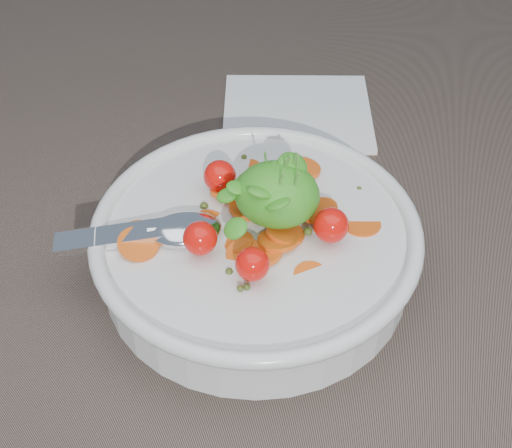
# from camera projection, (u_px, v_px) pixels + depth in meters

# --- Properties ---
(ground) EXTENTS (6.00, 6.00, 0.00)m
(ground) POSITION_uv_depth(u_px,v_px,m) (270.00, 254.00, 0.59)
(ground) COLOR brown
(ground) RESTS_ON ground
(bowl) EXTENTS (0.27, 0.25, 0.11)m
(bowl) POSITION_uv_depth(u_px,v_px,m) (256.00, 244.00, 0.55)
(bowl) COLOR silver
(bowl) RESTS_ON ground
(napkin) EXTENTS (0.17, 0.16, 0.01)m
(napkin) POSITION_uv_depth(u_px,v_px,m) (297.00, 113.00, 0.73)
(napkin) COLOR white
(napkin) RESTS_ON ground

